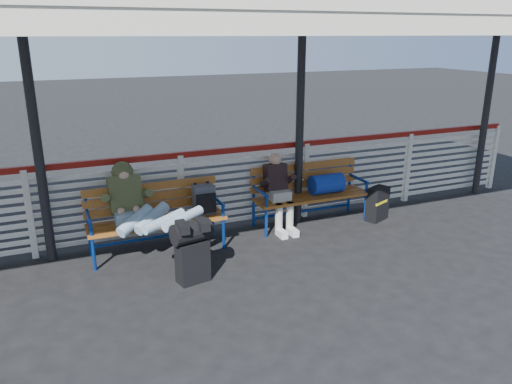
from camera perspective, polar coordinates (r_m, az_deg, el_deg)
name	(u,v)px	position (r m, az deg, el deg)	size (l,w,h in m)	color
ground	(228,294)	(5.78, -3.27, -11.56)	(60.00, 60.00, 0.00)	black
fence	(182,192)	(7.20, -8.51, 0.02)	(12.08, 0.08, 1.24)	silver
canopy	(196,12)	(5.87, -6.87, 19.72)	(12.60, 3.60, 3.16)	silver
luggage_stack	(192,249)	(5.91, -7.31, -6.49)	(0.50, 0.34, 0.76)	black
bench_left	(166,209)	(6.78, -10.20, -1.94)	(1.80, 0.56, 0.92)	#AD6321
bench_right	(316,186)	(7.70, 6.86, 0.63)	(1.80, 0.56, 0.92)	#AD6321
traveler_man	(149,213)	(6.37, -12.10, -2.37)	(0.94, 1.64, 0.77)	#96B1CA
companion_person	(279,191)	(7.37, 2.63, 0.09)	(0.32, 0.66, 1.15)	#BAB5A9
suitcase_side	(377,204)	(8.07, 13.69, -1.31)	(0.43, 0.36, 0.53)	black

